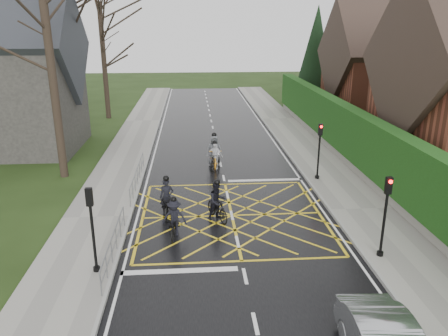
{
  "coord_description": "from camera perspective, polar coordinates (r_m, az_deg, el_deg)",
  "views": [
    {
      "loc": [
        -1.69,
        -17.97,
        8.3
      ],
      "look_at": [
        -0.14,
        2.92,
        1.3
      ],
      "focal_mm": 35.0,
      "sensor_mm": 36.0,
      "label": 1
    }
  ],
  "objects": [
    {
      "name": "road",
      "position": [
        19.86,
        1.02,
        -6.21
      ],
      "size": [
        9.0,
        80.0,
        0.01
      ],
      "primitive_type": "cube",
      "color": "black",
      "rests_on": "ground"
    },
    {
      "name": "cyclist_mid",
      "position": [
        17.96,
        -6.5,
        -6.97
      ],
      "size": [
        1.05,
        1.79,
        1.69
      ],
      "rotation": [
        0.0,
        0.0,
        -0.09
      ],
      "color": "black",
      "rests_on": "ground"
    },
    {
      "name": "house_far",
      "position": [
        39.74,
        20.66,
        11.64
      ],
      "size": [
        9.8,
        8.8,
        10.3
      ],
      "color": "brown",
      "rests_on": "ground"
    },
    {
      "name": "ground",
      "position": [
        19.87,
        1.02,
        -6.22
      ],
      "size": [
        120.0,
        120.0,
        0.0
      ],
      "primitive_type": "plane",
      "color": "black",
      "rests_on": "ground"
    },
    {
      "name": "conifer",
      "position": [
        45.81,
        11.87,
        13.96
      ],
      "size": [
        4.6,
        4.6,
        10.0
      ],
      "color": "black",
      "rests_on": "ground"
    },
    {
      "name": "tree_near",
      "position": [
        25.06,
        -22.14,
        16.3
      ],
      "size": [
        9.24,
        9.24,
        11.44
      ],
      "color": "black",
      "rests_on": "ground"
    },
    {
      "name": "railing_north",
      "position": [
        23.41,
        -11.29,
        -0.62
      ],
      "size": [
        0.05,
        6.04,
        1.03
      ],
      "color": "slate",
      "rests_on": "ground"
    },
    {
      "name": "cyclist_lead",
      "position": [
        26.41,
        -1.27,
        1.79
      ],
      "size": [
        0.95,
        2.15,
        2.07
      ],
      "rotation": [
        0.0,
        0.0,
        0.03
      ],
      "color": "orange",
      "rests_on": "ground"
    },
    {
      "name": "tree_mid",
      "position": [
        33.03,
        -19.83,
        18.03
      ],
      "size": [
        10.08,
        10.08,
        12.48
      ],
      "color": "black",
      "rests_on": "ground"
    },
    {
      "name": "cyclist_rear",
      "position": [
        19.8,
        -7.46,
        -4.53
      ],
      "size": [
        0.71,
        1.95,
        1.89
      ],
      "rotation": [
        0.0,
        0.0,
        0.02
      ],
      "color": "black",
      "rests_on": "ground"
    },
    {
      "name": "cyclist_back",
      "position": [
        19.23,
        -0.89,
        -4.8
      ],
      "size": [
        1.23,
        1.91,
        1.86
      ],
      "rotation": [
        0.0,
        0.0,
        0.41
      ],
      "color": "black",
      "rests_on": "ground"
    },
    {
      "name": "tree_far",
      "position": [
        40.7,
        -15.67,
        16.27
      ],
      "size": [
        8.4,
        8.4,
        10.4
      ],
      "color": "black",
      "rests_on": "ground"
    },
    {
      "name": "cyclist_front",
      "position": [
        25.79,
        -1.19,
        1.22
      ],
      "size": [
        1.11,
        1.82,
        1.76
      ],
      "rotation": [
        0.0,
        0.0,
        -0.38
      ],
      "color": "black",
      "rests_on": "ground"
    },
    {
      "name": "traffic_light_ne",
      "position": [
        24.11,
        12.29,
        2.06
      ],
      "size": [
        0.24,
        0.31,
        3.21
      ],
      "rotation": [
        0.0,
        0.0,
        3.14
      ],
      "color": "black",
      "rests_on": "ground"
    },
    {
      "name": "stone_wall",
      "position": [
        26.96,
        16.46,
        0.55
      ],
      "size": [
        0.5,
        38.0,
        0.7
      ],
      "primitive_type": "cube",
      "color": "slate",
      "rests_on": "ground"
    },
    {
      "name": "traffic_light_se",
      "position": [
        16.72,
        20.23,
        -6.14
      ],
      "size": [
        0.24,
        0.31,
        3.21
      ],
      "rotation": [
        0.0,
        0.0,
        3.14
      ],
      "color": "black",
      "rests_on": "ground"
    },
    {
      "name": "church",
      "position": [
        32.4,
        -26.15,
        10.66
      ],
      "size": [
        8.8,
        7.8,
        11.0
      ],
      "color": "#2D2B28",
      "rests_on": "ground"
    },
    {
      "name": "sidewalk_left",
      "position": [
        20.23,
        -16.26,
        -6.31
      ],
      "size": [
        3.0,
        80.0,
        0.15
      ],
      "primitive_type": "cube",
      "color": "gray",
      "rests_on": "ground"
    },
    {
      "name": "hedge",
      "position": [
        26.5,
        16.8,
        4.15
      ],
      "size": [
        0.9,
        38.0,
        2.8
      ],
      "primitive_type": "cube",
      "color": "#17380F",
      "rests_on": "stone_wall"
    },
    {
      "name": "railing_south",
      "position": [
        16.57,
        -14.24,
        -9.13
      ],
      "size": [
        0.05,
        5.04,
        1.03
      ],
      "color": "slate",
      "rests_on": "ground"
    },
    {
      "name": "sidewalk_right",
      "position": [
        21.21,
        17.46,
        -5.25
      ],
      "size": [
        3.0,
        80.0,
        0.15
      ],
      "primitive_type": "cube",
      "color": "gray",
      "rests_on": "ground"
    },
    {
      "name": "traffic_light_sw",
      "position": [
        15.4,
        -16.76,
        -7.91
      ],
      "size": [
        0.24,
        0.31,
        3.21
      ],
      "color": "black",
      "rests_on": "ground"
    }
  ]
}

